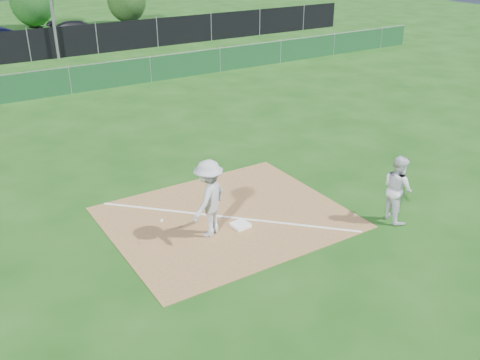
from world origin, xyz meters
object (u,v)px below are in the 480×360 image
at_px(play_at_first, 209,198).
at_px(car_right, 80,30).
at_px(tree_mid, 32,2).
at_px(tree_right, 127,0).
at_px(runner, 397,188).
at_px(car_mid, 0,38).
at_px(first_base, 241,225).

distance_m(play_at_first, car_right, 28.49).
height_order(tree_mid, tree_right, tree_mid).
relative_size(runner, tree_right, 0.49).
xyz_separation_m(runner, car_mid, (-4.52, 28.50, -0.13)).
bearing_deg(tree_mid, car_mid, -116.55).
xyz_separation_m(car_right, tree_mid, (-1.56, 6.38, 1.34)).
height_order(runner, car_right, runner).
bearing_deg(play_at_first, tree_right, 71.75).
height_order(first_base, tree_right, tree_right).
bearing_deg(runner, first_base, 75.87).
relative_size(car_mid, tree_mid, 1.20).
height_order(play_at_first, tree_mid, tree_mid).
distance_m(play_at_first, runner, 4.86).
bearing_deg(runner, tree_right, 1.81).
bearing_deg(tree_mid, play_at_first, -96.36).
relative_size(car_right, tree_right, 1.13).
bearing_deg(first_base, car_mid, 91.90).
xyz_separation_m(play_at_first, tree_right, (10.69, 32.41, 0.87)).
bearing_deg(runner, play_at_first, 79.10).
distance_m(car_mid, car_right, 5.60).
bearing_deg(car_mid, car_right, -84.47).
bearing_deg(first_base, tree_mid, 85.05).
height_order(first_base, play_at_first, play_at_first).
relative_size(car_mid, tree_right, 1.25).
bearing_deg(tree_right, play_at_first, -108.25).
distance_m(first_base, runner, 4.13).
relative_size(first_base, play_at_first, 0.21).
xyz_separation_m(car_mid, tree_mid, (3.87, 7.75, 1.19)).
xyz_separation_m(play_at_first, car_mid, (-0.04, 26.60, -0.25)).
distance_m(play_at_first, tree_mid, 34.58).
bearing_deg(play_at_first, car_mid, 90.09).
bearing_deg(tree_right, runner, -100.27).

